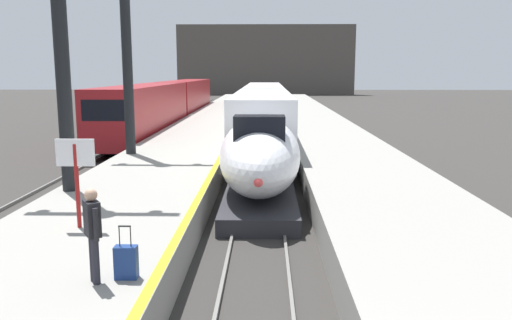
% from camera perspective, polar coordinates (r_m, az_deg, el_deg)
% --- Properties ---
extents(platform_left, '(4.80, 110.00, 1.05)m').
position_cam_1_polar(platform_left, '(29.25, -7.23, 1.55)').
color(platform_left, gray).
rests_on(platform_left, ground).
extents(platform_right, '(4.80, 110.00, 1.05)m').
position_cam_1_polar(platform_right, '(29.19, 8.71, 1.50)').
color(platform_right, gray).
rests_on(platform_right, ground).
extents(platform_left_safety_stripe, '(0.20, 107.80, 0.01)m').
position_cam_1_polar(platform_left_safety_stripe, '(28.94, -2.77, 2.59)').
color(platform_left_safety_stripe, yellow).
rests_on(platform_left_safety_stripe, platform_left).
extents(rail_main_left, '(0.08, 110.00, 0.12)m').
position_cam_1_polar(rail_main_left, '(31.74, -0.58, 1.43)').
color(rail_main_left, slate).
rests_on(rail_main_left, ground).
extents(rail_main_right, '(0.08, 110.00, 0.12)m').
position_cam_1_polar(rail_main_right, '(31.73, 2.13, 1.42)').
color(rail_main_right, slate).
rests_on(rail_main_right, ground).
extents(rail_secondary_left, '(0.08, 110.00, 0.12)m').
position_cam_1_polar(rail_secondary_left, '(33.00, -14.79, 1.43)').
color(rail_secondary_left, slate).
rests_on(rail_secondary_left, ground).
extents(rail_secondary_right, '(0.08, 110.00, 0.12)m').
position_cam_1_polar(rail_secondary_right, '(32.62, -12.25, 1.43)').
color(rail_secondary_right, slate).
rests_on(rail_secondary_right, ground).
extents(highspeed_train_main, '(2.92, 39.03, 3.60)m').
position_cam_1_polar(highspeed_train_main, '(32.90, 0.80, 4.99)').
color(highspeed_train_main, silver).
rests_on(highspeed_train_main, ground).
extents(regional_train_adjacent, '(2.85, 36.60, 3.80)m').
position_cam_1_polar(regional_train_adjacent, '(44.88, -9.56, 6.42)').
color(regional_train_adjacent, maroon).
rests_on(regional_train_adjacent, ground).
extents(station_column_mid, '(4.00, 0.68, 8.75)m').
position_cam_1_polar(station_column_mid, '(16.67, -21.10, 14.84)').
color(station_column_mid, black).
rests_on(station_column_mid, platform_left).
extents(station_column_far, '(4.00, 0.68, 9.49)m').
position_cam_1_polar(station_column_far, '(23.57, -14.34, 14.49)').
color(station_column_far, black).
rests_on(station_column_far, platform_left).
extents(passenger_near_edge, '(0.39, 0.49, 1.69)m').
position_cam_1_polar(passenger_near_edge, '(9.34, -17.76, -7.24)').
color(passenger_near_edge, '#23232D').
rests_on(passenger_near_edge, platform_left).
extents(rolling_suitcase, '(0.40, 0.22, 0.98)m').
position_cam_1_polar(rolling_suitcase, '(9.57, -14.28, -10.98)').
color(rolling_suitcase, navy).
rests_on(rolling_suitcase, platform_left).
extents(departure_info_board, '(0.90, 0.10, 2.12)m').
position_cam_1_polar(departure_info_board, '(12.63, -19.45, -0.53)').
color(departure_info_board, maroon).
rests_on(departure_info_board, platform_left).
extents(terminus_back_wall, '(36.00, 2.00, 14.00)m').
position_cam_1_polar(terminus_back_wall, '(105.91, 1.09, 11.09)').
color(terminus_back_wall, '#4C4742').
rests_on(terminus_back_wall, ground).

